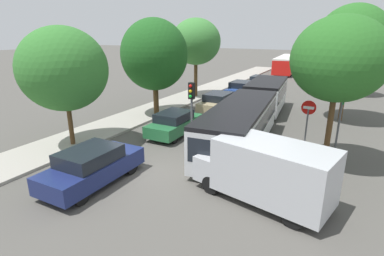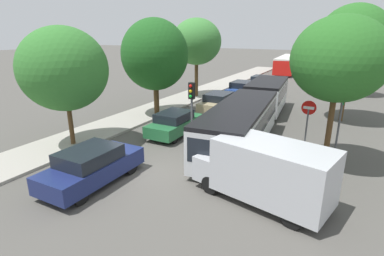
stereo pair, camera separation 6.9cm
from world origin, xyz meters
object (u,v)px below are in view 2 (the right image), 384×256
at_px(white_van, 266,171).
at_px(tree_left_mid, 155,57).
at_px(city_bus_rear, 288,63).
at_px(tree_left_near, 64,71).
at_px(tree_right_far, 360,50).
at_px(queued_car_white, 260,82).
at_px(queued_car_tan, 219,102).
at_px(articulated_bus, 254,109).
at_px(direction_sign_post, 342,107).
at_px(tree_left_far, 197,42).
at_px(traffic_light, 192,99).
at_px(tree_right_mid, 352,45).
at_px(queued_car_navy, 92,166).
at_px(tree_right_near, 339,59).
at_px(queued_car_green, 175,123).
at_px(queued_car_blue, 242,89).
at_px(no_entry_sign, 307,119).

bearing_deg(white_van, tree_left_mid, -24.90).
relative_size(city_bus_rear, tree_left_near, 1.83).
bearing_deg(tree_right_far, queued_car_white, -178.05).
relative_size(queued_car_tan, tree_left_mid, 0.62).
bearing_deg(articulated_bus, city_bus_rear, -178.37).
distance_m(articulated_bus, white_van, 8.58).
xyz_separation_m(city_bus_rear, direction_sign_post, (8.83, -31.93, 1.13)).
height_order(queued_car_white, tree_left_far, tree_left_far).
relative_size(queued_car_white, traffic_light, 1.16).
bearing_deg(queued_car_tan, articulated_bus, -130.22).
height_order(tree_left_near, tree_right_mid, tree_right_mid).
xyz_separation_m(queued_car_navy, white_van, (6.62, 1.99, 0.46)).
distance_m(tree_left_mid, tree_right_near, 12.45).
distance_m(queued_car_green, queued_car_white, 18.06).
relative_size(traffic_light, tree_left_far, 0.47).
bearing_deg(queued_car_white, tree_right_near, -155.30).
bearing_deg(city_bus_rear, articulated_bus, -176.28).
height_order(white_van, tree_left_mid, tree_left_mid).
xyz_separation_m(queued_car_white, tree_left_mid, (-3.48, -14.98, 3.63)).
bearing_deg(tree_left_mid, queued_car_blue, 70.68).
relative_size(queued_car_navy, traffic_light, 1.31).
distance_m(queued_car_white, traffic_light, 18.83).
relative_size(city_bus_rear, no_entry_sign, 4.10).
bearing_deg(tree_right_far, no_entry_sign, -95.85).
bearing_deg(articulated_bus, tree_right_far, 154.72).
bearing_deg(queued_car_green, tree_right_far, -26.81).
height_order(city_bus_rear, queued_car_green, city_bus_rear).
xyz_separation_m(articulated_bus, direction_sign_post, (4.96, -2.22, 1.16)).
bearing_deg(queued_car_navy, tree_left_near, 58.38).
bearing_deg(white_van, direction_sign_post, -96.04).
bearing_deg(queued_car_navy, articulated_bus, -20.01).
bearing_deg(tree_left_near, tree_right_near, 17.86).
relative_size(queued_car_white, tree_right_near, 0.59).
xyz_separation_m(queued_car_navy, queued_car_blue, (-0.40, 19.38, -0.02)).
relative_size(city_bus_rear, queued_car_green, 2.79).
bearing_deg(queued_car_navy, traffic_light, -11.45).
bearing_deg(queued_car_navy, queued_car_tan, 0.28).
distance_m(queued_car_navy, queued_car_blue, 19.38).
bearing_deg(no_entry_sign, tree_right_far, 174.15).
bearing_deg(tree_left_mid, no_entry_sign, -13.52).
xyz_separation_m(city_bus_rear, white_van, (6.85, -37.76, -0.18)).
xyz_separation_m(queued_car_navy, tree_right_far, (9.02, 25.25, 3.58)).
height_order(white_van, tree_left_far, tree_left_far).
distance_m(queued_car_white, tree_right_near, 20.68).
bearing_deg(queued_car_tan, tree_left_mid, 131.59).
height_order(white_van, direction_sign_post, direction_sign_post).
xyz_separation_m(queued_car_white, tree_right_mid, (8.72, -9.90, 4.49)).
distance_m(queued_car_blue, queued_car_white, 5.56).
height_order(no_entry_sign, tree_right_near, tree_right_near).
relative_size(queued_car_tan, tree_right_near, 0.64).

